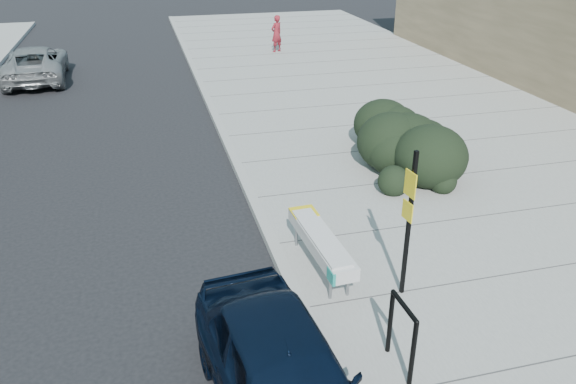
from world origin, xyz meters
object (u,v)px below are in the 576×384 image
object	(u,v)px
bench	(321,242)
sign_post	(409,216)
sedan_navy	(283,379)
suv_silver	(35,64)
bike_rack	(402,330)
pedestrian	(276,34)

from	to	relation	value
bench	sign_post	size ratio (longest dim) A/B	0.92
sign_post	sedan_navy	distance (m)	3.25
bench	suv_silver	size ratio (longest dim) A/B	0.49
bench	sedan_navy	bearing A→B (deg)	-118.77
bike_rack	suv_silver	bearing A→B (deg)	109.34
suv_silver	bench	bearing A→B (deg)	110.74
bike_rack	sign_post	world-z (taller)	sign_post
sedan_navy	suv_silver	world-z (taller)	sedan_navy
sedan_navy	pedestrian	distance (m)	20.92
sedan_navy	suv_silver	size ratio (longest dim) A/B	0.85
sign_post	suv_silver	world-z (taller)	sign_post
suv_silver	pedestrian	distance (m)	10.24
bench	bike_rack	bearing A→B (deg)	-86.16
bench	suv_silver	distance (m)	16.76
sedan_navy	pedestrian	bearing A→B (deg)	71.03
bike_rack	sign_post	xyz separation A→B (m)	(0.76, 1.56, 0.79)
bench	pedestrian	bearing A→B (deg)	75.78
bike_rack	pedestrian	distance (m)	20.25
sedan_navy	pedestrian	size ratio (longest dim) A/B	2.47
sign_post	pedestrian	bearing A→B (deg)	76.17
bike_rack	sedan_navy	xyz separation A→B (m)	(-1.71, -0.35, -0.10)
sedan_navy	sign_post	bearing A→B (deg)	31.98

